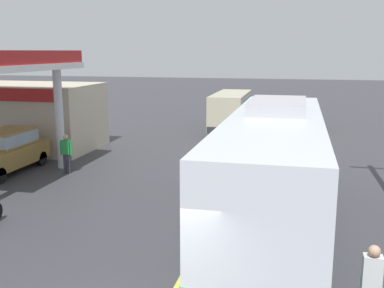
% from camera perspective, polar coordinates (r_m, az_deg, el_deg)
% --- Properties ---
extents(ground, '(120.00, 120.00, 0.00)m').
position_cam_1_polar(ground, '(27.18, 7.95, 0.65)').
color(ground, '#38383D').
extents(lane_divider_stripe, '(0.16, 50.00, 0.01)m').
position_cam_1_polar(lane_divider_stripe, '(22.31, 6.72, -1.70)').
color(lane_divider_stripe, '#D8CC4C').
rests_on(lane_divider_stripe, ground).
extents(coach_bus_main, '(2.60, 11.04, 3.69)m').
position_cam_1_polar(coach_bus_main, '(12.98, 10.13, -3.65)').
color(coach_bus_main, silver).
rests_on(coach_bus_main, ground).
extents(gas_station_roadside, '(9.10, 11.95, 5.10)m').
position_cam_1_polar(gas_station_roadside, '(23.85, -22.30, 4.77)').
color(gas_station_roadside, '#B21E1E').
rests_on(gas_station_roadside, ground).
extents(car_at_pump, '(1.70, 4.20, 1.82)m').
position_cam_1_polar(car_at_pump, '(20.84, -22.16, -0.58)').
color(car_at_pump, olive).
rests_on(car_at_pump, ground).
extents(minibus_opposing_lane, '(2.04, 6.13, 2.44)m').
position_cam_1_polar(minibus_opposing_lane, '(29.50, 4.88, 4.46)').
color(minibus_opposing_lane, '#BFB799').
rests_on(minibus_opposing_lane, ground).
extents(pedestrian_near_pump, '(0.55, 0.22, 1.66)m').
position_cam_1_polar(pedestrian_near_pump, '(19.91, -15.40, -0.91)').
color(pedestrian_near_pump, '#33333F').
rests_on(pedestrian_near_pump, ground).
extents(car_trailing_behind_bus, '(1.70, 4.20, 1.82)m').
position_cam_1_polar(car_trailing_behind_bus, '(31.47, 13.54, 3.79)').
color(car_trailing_behind_bus, olive).
rests_on(car_trailing_behind_bus, ground).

